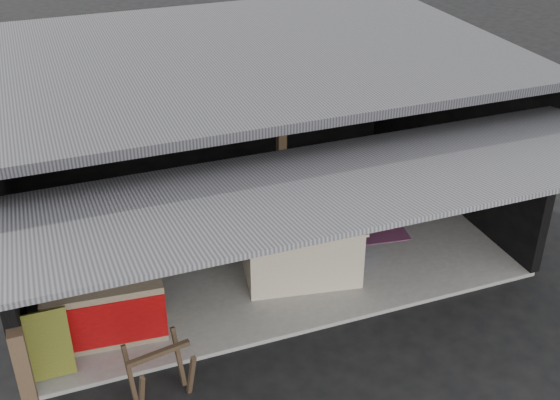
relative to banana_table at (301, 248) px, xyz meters
name	(u,v)px	position (x,y,z in m)	size (l,w,h in m)	color
ground	(312,332)	(-0.31, -1.14, -0.51)	(80.00, 80.00, 0.00)	black
concrete_slab	(250,233)	(-0.31, 1.36, -0.48)	(7.00, 5.00, 0.06)	gray
shophouse	(240,104)	(-0.31, 1.67, 1.59)	(7.40, 7.29, 3.02)	black
banana_table	(301,248)	(0.00, 0.00, 0.00)	(1.78, 1.27, 0.90)	beige
banana_pile	(302,216)	(0.00, 0.00, 0.54)	(1.51, 0.91, 0.18)	gold
white_crate	(266,214)	(-0.15, 1.06, 0.00)	(0.84, 0.60, 0.91)	white
neighbor_stall	(104,306)	(-2.78, -0.33, 0.00)	(1.50, 0.78, 1.50)	#998466
green_signboard	(46,345)	(-3.52, -0.80, -0.02)	(0.57, 0.04, 0.86)	black
sawhorse	(160,370)	(-2.36, -1.62, -0.06)	(0.74, 0.73, 0.72)	#493624
water_barrel	(352,237)	(0.96, 0.31, -0.21)	(0.33, 0.33, 0.48)	#0F0C8A
plastic_chair	(380,175)	(2.08, 1.57, 0.01)	(0.45, 0.45, 0.80)	#0B183E
magenta_rug	(356,228)	(1.30, 0.85, -0.45)	(1.50, 1.00, 0.01)	#6A174B
picture_frames	(194,72)	(-0.48, 3.75, 1.42)	(1.62, 0.04, 0.46)	black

